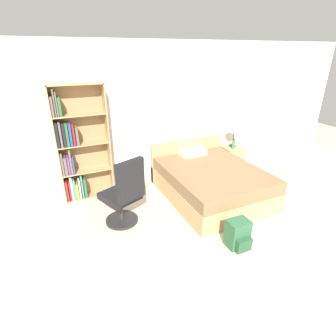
{
  "coord_description": "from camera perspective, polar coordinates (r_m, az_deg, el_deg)",
  "views": [
    {
      "loc": [
        -1.96,
        -1.36,
        2.41
      ],
      "look_at": [
        -0.42,
        1.98,
        0.76
      ],
      "focal_mm": 28.0,
      "sensor_mm": 36.0,
      "label": 1
    }
  ],
  "objects": [
    {
      "name": "ground_plane",
      "position": [
        3.39,
        22.99,
        -23.63
      ],
      "size": [
        14.0,
        14.0,
        0.0
      ],
      "primitive_type": "plane",
      "color": "beige"
    },
    {
      "name": "wall_back",
      "position": [
        5.11,
        -1.54,
        11.58
      ],
      "size": [
        9.0,
        0.06,
        2.6
      ],
      "color": "white",
      "rests_on": "ground_plane"
    },
    {
      "name": "nightstand",
      "position": [
        5.94,
        13.5,
        2.17
      ],
      "size": [
        0.41,
        0.47,
        0.51
      ],
      "color": "tan",
      "rests_on": "ground_plane"
    },
    {
      "name": "backpack_green",
      "position": [
        3.7,
        15.02,
        -13.79
      ],
      "size": [
        0.29,
        0.29,
        0.39
      ],
      "color": "#2D603D",
      "rests_on": "ground_plane"
    },
    {
      "name": "bookshelf",
      "position": [
        4.64,
        -19.36,
        3.85
      ],
      "size": [
        0.85,
        0.26,
        1.96
      ],
      "color": "tan",
      "rests_on": "ground_plane"
    },
    {
      "name": "water_bottle",
      "position": [
        5.71,
        14.1,
        5.07
      ],
      "size": [
        0.07,
        0.07,
        0.22
      ],
      "color": "#3F8C4C",
      "rests_on": "nightstand"
    },
    {
      "name": "bed",
      "position": [
        4.77,
        9.03,
        -2.69
      ],
      "size": [
        1.55,
        1.93,
        0.8
      ],
      "color": "tan",
      "rests_on": "ground_plane"
    },
    {
      "name": "table_lamp",
      "position": [
        5.79,
        14.21,
        8.14
      ],
      "size": [
        0.24,
        0.24,
        0.47
      ],
      "color": "#333333",
      "rests_on": "nightstand"
    },
    {
      "name": "office_chair",
      "position": [
        3.86,
        -9.54,
        -5.88
      ],
      "size": [
        0.64,
        0.69,
        1.09
      ],
      "color": "#232326",
      "rests_on": "ground_plane"
    }
  ]
}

